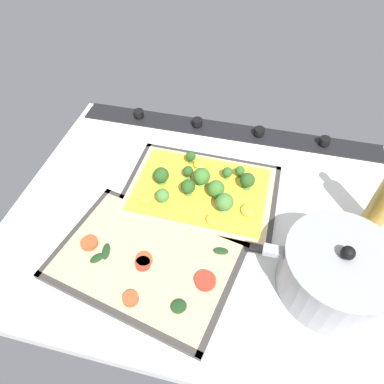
# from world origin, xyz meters

# --- Properties ---
(ground_plane) EXTENTS (0.86, 0.67, 0.03)m
(ground_plane) POSITION_xyz_m (0.00, 0.00, -0.01)
(ground_plane) COLOR silver
(stove_control_panel) EXTENTS (0.82, 0.07, 0.03)m
(stove_control_panel) POSITION_xyz_m (0.00, -0.30, 0.01)
(stove_control_panel) COLOR black
(stove_control_panel) RESTS_ON ground_plane
(baking_tray_front) EXTENTS (0.35, 0.26, 0.01)m
(baking_tray_front) POSITION_xyz_m (0.02, -0.06, 0.00)
(baking_tray_front) COLOR #33302D
(baking_tray_front) RESTS_ON ground_plane
(broccoli_pizza) EXTENTS (0.33, 0.23, 0.06)m
(broccoli_pizza) POSITION_xyz_m (0.02, -0.06, 0.02)
(broccoli_pizza) COLOR #D3B77F
(broccoli_pizza) RESTS_ON baking_tray_front
(baking_tray_back) EXTENTS (0.39, 0.31, 0.01)m
(baking_tray_back) POSITION_xyz_m (0.09, 0.14, 0.00)
(baking_tray_back) COLOR #33302D
(baking_tray_back) RESTS_ON ground_plane
(veggie_pizza_back) EXTENTS (0.37, 0.28, 0.02)m
(veggie_pizza_back) POSITION_xyz_m (0.09, 0.15, 0.01)
(veggie_pizza_back) COLOR tan
(veggie_pizza_back) RESTS_ON baking_tray_back
(cooking_pot) EXTENTS (0.27, 0.20, 0.13)m
(cooking_pot) POSITION_xyz_m (-0.26, 0.11, 0.05)
(cooking_pot) COLOR gray
(cooking_pot) RESTS_ON ground_plane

